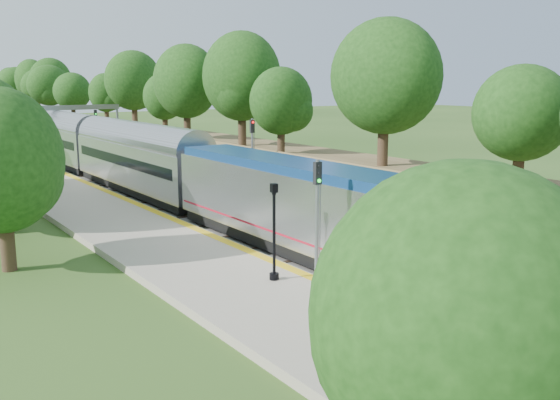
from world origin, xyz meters
TOP-DOWN VIEW (x-y plane):
  - ground at (0.00, 0.00)m, footprint 320.00×320.00m
  - trackbed at (2.00, 60.00)m, footprint 9.50×170.00m
  - platform at (-5.20, 16.00)m, footprint 6.40×68.00m
  - yellow_stripe at (-2.35, 16.00)m, footprint 0.55×68.00m
  - embankment at (10.35, 60.00)m, footprint 10.64×170.00m
  - signal_gantry at (2.47, 54.99)m, footprint 8.40×0.38m
  - trees_behind_platform at (-11.17, 20.67)m, footprint 7.82×53.32m
  - train at (0.00, 64.38)m, footprint 3.08×123.50m
  - lamppost_mid at (-3.53, -1.27)m, footprint 0.42×0.42m
  - lamppost_far at (-3.84, 8.44)m, footprint 0.41×0.41m
  - signal_platform at (-2.90, 6.71)m, footprint 0.31×0.25m
  - signal_farside at (6.20, 26.20)m, footprint 0.33×0.26m

SIDE VIEW (x-z plane):
  - ground at x=0.00m, z-range 0.00..0.00m
  - trackbed at x=2.00m, z-range -0.07..0.21m
  - platform at x=-5.20m, z-range 0.00..0.38m
  - yellow_stripe at x=-2.35m, z-range 0.38..0.39m
  - embankment at x=10.35m, z-range -3.89..7.80m
  - lamppost_far at x=-3.84m, z-range 0.16..4.34m
  - lamppost_mid at x=-3.53m, z-range 0.15..4.37m
  - train at x=0.00m, z-range 0.05..4.58m
  - signal_platform at x=-2.90m, z-range 0.99..6.29m
  - signal_farside at x=6.20m, z-range 0.78..6.71m
  - trees_behind_platform at x=-11.17m, z-range 0.93..8.14m
  - signal_gantry at x=2.47m, z-range 1.72..7.92m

